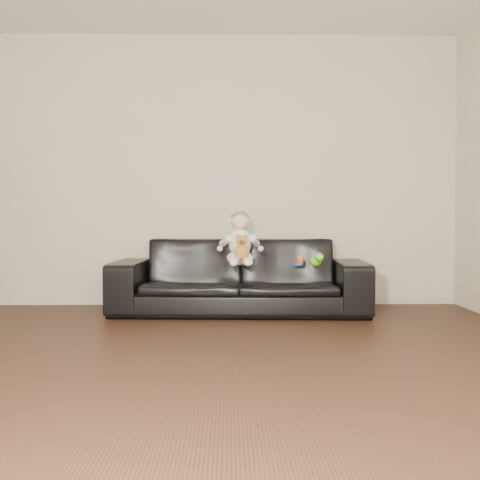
{
  "coord_description": "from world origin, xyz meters",
  "views": [
    {
      "loc": [
        0.29,
        -3.07,
        0.83
      ],
      "look_at": [
        0.39,
        2.14,
        0.65
      ],
      "focal_mm": 45.0,
      "sensor_mm": 36.0,
      "label": 1
    }
  ],
  "objects_px": {
    "baby": "(240,242)",
    "toy_blue_disc": "(298,264)",
    "sofa": "(240,276)",
    "toy_rattle": "(300,261)",
    "teddy_bear": "(242,248)",
    "toy_green": "(315,261)"
  },
  "relations": [
    {
      "from": "toy_rattle",
      "to": "toy_green",
      "type": "bearing_deg",
      "value": -48.85
    },
    {
      "from": "teddy_bear",
      "to": "toy_green",
      "type": "distance_m",
      "value": 0.64
    },
    {
      "from": "toy_green",
      "to": "toy_blue_disc",
      "type": "bearing_deg",
      "value": 132.4
    },
    {
      "from": "baby",
      "to": "toy_green",
      "type": "bearing_deg",
      "value": -14.99
    },
    {
      "from": "sofa",
      "to": "baby",
      "type": "bearing_deg",
      "value": -86.37
    },
    {
      "from": "sofa",
      "to": "toy_blue_disc",
      "type": "bearing_deg",
      "value": -9.48
    },
    {
      "from": "baby",
      "to": "toy_blue_disc",
      "type": "bearing_deg",
      "value": -2.4
    },
    {
      "from": "toy_blue_disc",
      "to": "toy_rattle",
      "type": "bearing_deg",
      "value": -32.86
    },
    {
      "from": "sofa",
      "to": "baby",
      "type": "distance_m",
      "value": 0.33
    },
    {
      "from": "teddy_bear",
      "to": "toy_blue_disc",
      "type": "relative_size",
      "value": 2.35
    },
    {
      "from": "baby",
      "to": "toy_blue_disc",
      "type": "height_order",
      "value": "baby"
    },
    {
      "from": "toy_green",
      "to": "toy_rattle",
      "type": "bearing_deg",
      "value": 131.15
    },
    {
      "from": "toy_green",
      "to": "sofa",
      "type": "bearing_deg",
      "value": 158.55
    },
    {
      "from": "baby",
      "to": "teddy_bear",
      "type": "bearing_deg",
      "value": -89.4
    },
    {
      "from": "sofa",
      "to": "toy_green",
      "type": "relative_size",
      "value": 17.78
    },
    {
      "from": "teddy_bear",
      "to": "toy_green",
      "type": "relative_size",
      "value": 1.69
    },
    {
      "from": "sofa",
      "to": "teddy_bear",
      "type": "height_order",
      "value": "teddy_bear"
    },
    {
      "from": "teddy_bear",
      "to": "toy_green",
      "type": "height_order",
      "value": "teddy_bear"
    },
    {
      "from": "toy_blue_disc",
      "to": "baby",
      "type": "bearing_deg",
      "value": -178.98
    },
    {
      "from": "toy_rattle",
      "to": "sofa",
      "type": "bearing_deg",
      "value": 167.14
    },
    {
      "from": "toy_green",
      "to": "toy_rattle",
      "type": "xyz_separation_m",
      "value": [
        -0.11,
        0.13,
        -0.01
      ]
    },
    {
      "from": "toy_rattle",
      "to": "toy_blue_disc",
      "type": "xyz_separation_m",
      "value": [
        -0.01,
        0.01,
        -0.03
      ]
    }
  ]
}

